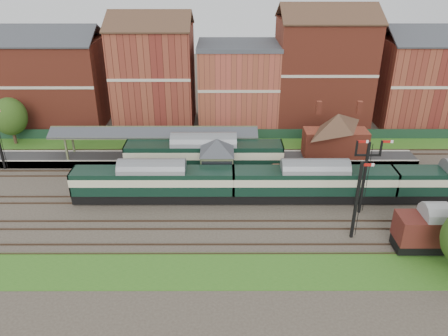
{
  "coord_description": "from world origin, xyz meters",
  "views": [
    {
      "loc": [
        -2.28,
        -41.77,
        24.37
      ],
      "look_at": [
        -2.21,
        2.0,
        3.0
      ],
      "focal_mm": 35.0,
      "sensor_mm": 36.0,
      "label": 1
    }
  ],
  "objects_px": {
    "semaphore_bracket": "(365,173)",
    "dmu_train": "(314,181)",
    "signal_box": "(217,162)",
    "platform_railcar": "(204,155)",
    "goods_van_a": "(431,230)"
  },
  "relations": [
    {
      "from": "semaphore_bracket",
      "to": "dmu_train",
      "type": "relative_size",
      "value": 0.16
    },
    {
      "from": "dmu_train",
      "to": "platform_railcar",
      "type": "bearing_deg",
      "value": 151.81
    },
    {
      "from": "semaphore_bracket",
      "to": "dmu_train",
      "type": "distance_m",
      "value": 5.66
    },
    {
      "from": "signal_box",
      "to": "platform_railcar",
      "type": "height_order",
      "value": "signal_box"
    },
    {
      "from": "signal_box",
      "to": "dmu_train",
      "type": "relative_size",
      "value": 0.11
    },
    {
      "from": "dmu_train",
      "to": "platform_railcar",
      "type": "xyz_separation_m",
      "value": [
        -12.13,
        6.5,
        0.2
      ]
    },
    {
      "from": "platform_railcar",
      "to": "goods_van_a",
      "type": "distance_m",
      "value": 26.15
    },
    {
      "from": "signal_box",
      "to": "platform_railcar",
      "type": "distance_m",
      "value": 3.69
    },
    {
      "from": "semaphore_bracket",
      "to": "platform_railcar",
      "type": "bearing_deg",
      "value": 151.64
    },
    {
      "from": "dmu_train",
      "to": "goods_van_a",
      "type": "bearing_deg",
      "value": -45.22
    },
    {
      "from": "signal_box",
      "to": "platform_railcar",
      "type": "bearing_deg",
      "value": 116.65
    },
    {
      "from": "dmu_train",
      "to": "signal_box",
      "type": "bearing_deg",
      "value": 162.8
    },
    {
      "from": "platform_railcar",
      "to": "dmu_train",
      "type": "bearing_deg",
      "value": -28.19
    },
    {
      "from": "dmu_train",
      "to": "goods_van_a",
      "type": "xyz_separation_m",
      "value": [
        8.93,
        -9.0,
        -0.21
      ]
    },
    {
      "from": "signal_box",
      "to": "goods_van_a",
      "type": "distance_m",
      "value": 22.99
    }
  ]
}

